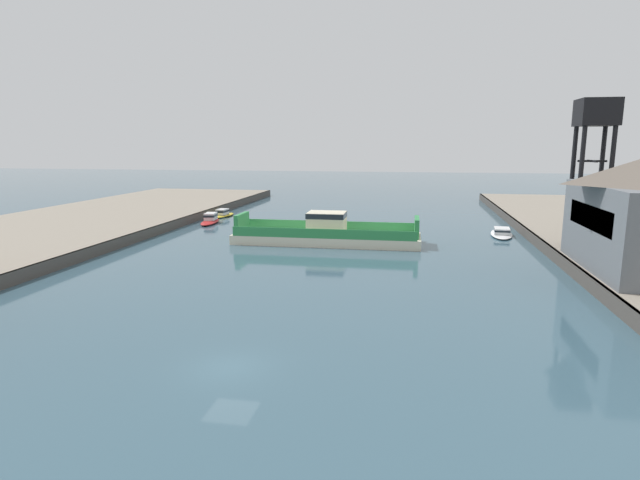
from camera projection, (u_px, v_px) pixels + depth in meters
ground_plane at (230, 368)px, 26.99m from camera, size 400.00×400.00×0.00m
chain_ferry at (327, 234)px, 61.03m from camera, size 22.11×6.52×3.72m
moored_boat_near_left at (210, 219)px, 76.61m from camera, size 3.14×7.28×1.51m
moored_boat_near_right at (502, 233)px, 66.07m from camera, size 3.50×8.30×1.07m
moored_boat_mid_left at (223, 214)px, 83.47m from camera, size 2.55×6.32×1.29m
crane_tower at (595, 130)px, 50.16m from camera, size 3.51×3.51×14.72m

